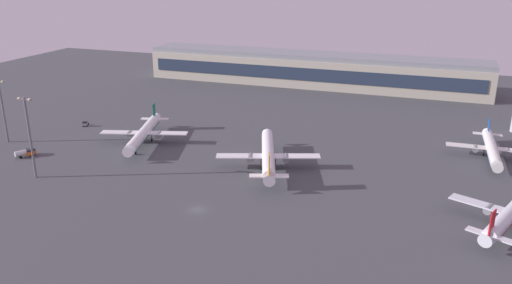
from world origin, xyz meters
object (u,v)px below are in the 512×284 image
object	(u,v)px
airplane_mid_apron	(512,212)
airplane_far_stand	(268,155)
apron_light_east	(2,106)
apron_light_central	(29,132)
airplane_near_gate	(144,133)
airplane_taxiway_distant	(492,148)
pushback_tug	(85,124)
fuel_truck	(26,152)

from	to	relation	value
airplane_mid_apron	airplane_far_stand	xyz separation A→B (m)	(-66.26, 15.81, 0.35)
apron_light_east	apron_light_central	bearing A→B (deg)	-34.66
airplane_mid_apron	airplane_near_gate	size ratio (longest dim) A/B	0.93
apron_light_east	airplane_taxiway_distant	bearing A→B (deg)	14.05
airplane_far_stand	apron_light_east	size ratio (longest dim) A/B	1.78
airplane_taxiway_distant	pushback_tug	bearing A→B (deg)	4.55
airplane_near_gate	airplane_taxiway_distant	world-z (taller)	airplane_near_gate
apron_light_central	apron_light_east	world-z (taller)	apron_light_central
airplane_near_gate	pushback_tug	xyz separation A→B (m)	(-32.02, 9.48, -2.72)
airplane_near_gate	airplane_taxiway_distant	xyz separation A→B (m)	(112.75, 24.64, -0.34)
pushback_tug	airplane_taxiway_distant	bearing A→B (deg)	161.57
airplane_near_gate	pushback_tug	world-z (taller)	airplane_near_gate
apron_light_central	apron_light_east	distance (m)	38.89
pushback_tug	fuel_truck	distance (m)	33.92
airplane_near_gate	pushback_tug	bearing A→B (deg)	-33.22
airplane_taxiway_distant	apron_light_central	xyz separation A→B (m)	(-126.66, -61.80, 10.50)
airplane_far_stand	pushback_tug	bearing A→B (deg)	149.22
airplane_mid_apron	pushback_tug	xyz separation A→B (m)	(-146.04, 31.97, -2.55)
fuel_truck	apron_light_central	distance (m)	23.65
airplane_mid_apron	airplane_taxiway_distant	world-z (taller)	airplane_mid_apron
airplane_mid_apron	pushback_tug	bearing A→B (deg)	-170.28
airplane_mid_apron	fuel_truck	xyz separation A→B (m)	(-143.32, -1.84, -2.26)
airplane_near_gate	airplane_taxiway_distant	size ratio (longest dim) A/B	1.08
airplane_far_stand	airplane_near_gate	world-z (taller)	airplane_far_stand
airplane_mid_apron	airplane_taxiway_distant	size ratio (longest dim) A/B	1.01
airplane_near_gate	pushback_tug	size ratio (longest dim) A/B	10.79
airplane_far_stand	airplane_near_gate	distance (m)	48.23
apron_light_east	fuel_truck	bearing A→B (deg)	-29.23
airplane_near_gate	apron_light_central	size ratio (longest dim) A/B	1.58
apron_light_central	airplane_near_gate	bearing A→B (deg)	69.48
fuel_truck	airplane_mid_apron	bearing A→B (deg)	32.68
airplane_far_stand	apron_light_central	xyz separation A→B (m)	(-61.67, -30.48, 9.98)
airplane_near_gate	apron_light_east	distance (m)	49.15
airplane_near_gate	airplane_taxiway_distant	bearing A→B (deg)	175.60
airplane_far_stand	airplane_taxiway_distant	distance (m)	72.14
airplane_far_stand	fuel_truck	world-z (taller)	airplane_far_stand
pushback_tug	fuel_truck	world-z (taller)	fuel_truck
airplane_near_gate	airplane_taxiway_distant	distance (m)	115.41
pushback_tug	apron_light_central	world-z (taller)	apron_light_central
airplane_mid_apron	airplane_near_gate	distance (m)	116.22
fuel_truck	apron_light_central	world-z (taller)	apron_light_central
airplane_mid_apron	apron_light_east	world-z (taller)	apron_light_east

